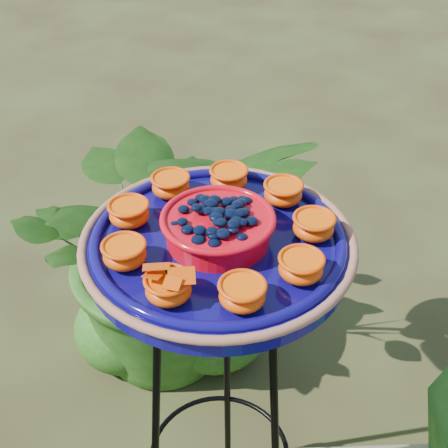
{
  "coord_description": "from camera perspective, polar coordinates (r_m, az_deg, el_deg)",
  "views": [
    {
      "loc": [
        0.31,
        -0.72,
        1.68
      ],
      "look_at": [
        -0.12,
        0.08,
        1.01
      ],
      "focal_mm": 50.0,
      "sensor_mm": 36.0,
      "label": 1
    }
  ],
  "objects": [
    {
      "name": "tripod_stand",
      "position": [
        1.42,
        -0.45,
        -14.81
      ],
      "size": [
        0.44,
        0.44,
        0.94
      ],
      "rotation": [
        0.0,
        0.0,
        0.37
      ],
      "color": "black",
      "rests_on": "ground"
    },
    {
      "name": "feeder_dish",
      "position": [
        1.12,
        -0.55,
        -1.51
      ],
      "size": [
        0.62,
        0.62,
        0.11
      ],
      "rotation": [
        0.0,
        0.0,
        0.37
      ],
      "color": "#0B0756",
      "rests_on": "tripod_stand"
    },
    {
      "name": "shrub_back_left",
      "position": [
        1.97,
        -5.12,
        -1.35
      ],
      "size": [
        1.13,
        1.12,
        0.95
      ],
      "primitive_type": "imported",
      "rotation": [
        0.0,
        0.0,
        0.73
      ],
      "color": "#1C4913",
      "rests_on": "ground"
    }
  ]
}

